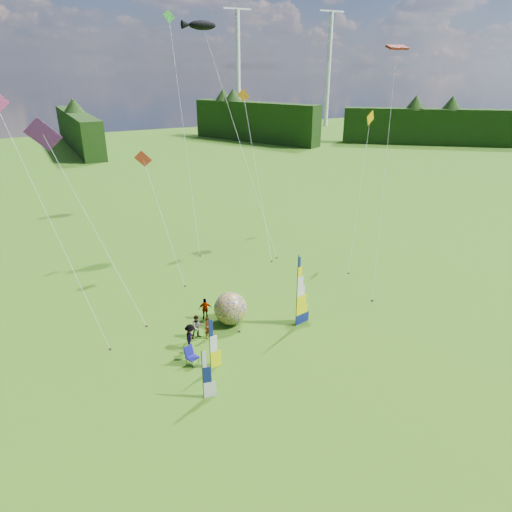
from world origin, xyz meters
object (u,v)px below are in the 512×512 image
feather_banner_main (297,293)px  camp_chair (192,356)px  side_banner_far (203,376)px  spectator_c (190,337)px  spectator_a (208,328)px  spectator_d (205,309)px  bol_inflatable (230,308)px  side_banner_left (210,345)px  spectator_b (197,327)px  kite_whale (238,130)px

feather_banner_main → camp_chair: (-7.70, -0.86, -1.93)m
side_banner_far → spectator_c: 4.79m
feather_banner_main → spectator_a: bearing=156.1°
side_banner_far → spectator_a: 5.85m
feather_banner_main → spectator_d: 6.49m
spectator_a → bol_inflatable: bearing=11.6°
camp_chair → side_banner_left: bearing=-70.2°
spectator_a → spectator_c: spectator_c is taller
spectator_b → bol_inflatable: bearing=15.2°
feather_banner_main → spectator_d: bearing=132.8°
spectator_b → side_banner_left: bearing=-97.6°
side_banner_far → camp_chair: 3.23m
spectator_a → feather_banner_main: bearing=-28.7°
side_banner_left → spectator_c: size_ratio=1.89×
spectator_a → kite_whale: kite_whale is taller
bol_inflatable → feather_banner_main: bearing=-32.9°
feather_banner_main → bol_inflatable: size_ratio=2.25×
side_banner_left → kite_whale: 23.63m
side_banner_left → spectator_d: 5.81m
spectator_b → spectator_d: bearing=56.9°
spectator_a → spectator_c: 1.58m
spectator_b → kite_whale: bearing=56.7°
side_banner_left → camp_chair: size_ratio=2.78×
feather_banner_main → spectator_c: feather_banner_main is taller
spectator_a → camp_chair: (-1.92, -2.21, -0.17)m
side_banner_left → spectator_b: (0.53, 3.46, -0.81)m
side_banner_left → spectator_d: (1.87, 5.44, -0.83)m
feather_banner_main → spectator_a: (-5.77, 1.35, -1.76)m
side_banner_left → bol_inflatable: side_banner_left is taller
side_banner_far → bol_inflatable: (4.49, 6.33, -0.33)m
kite_whale → side_banner_far: bearing=-139.6°
feather_banner_main → spectator_b: bearing=154.1°
spectator_d → camp_chair: size_ratio=1.34×
feather_banner_main → side_banner_far: (-8.21, -3.92, -1.06)m
spectator_b → spectator_d: 2.40m
bol_inflatable → spectator_d: (-1.31, 1.31, -0.34)m
spectator_a → spectator_d: bearing=57.1°
side_banner_far → spectator_d: (3.18, 7.64, -0.67)m
feather_banner_main → spectator_b: feather_banner_main is taller
bol_inflatable → spectator_a: bearing=-152.9°
spectator_d → side_banner_left: bearing=87.3°
side_banner_left → spectator_b: 3.59m
spectator_a → side_banner_left: bearing=-125.7°
bol_inflatable → spectator_d: bol_inflatable is taller
bol_inflatable → spectator_c: size_ratio=1.31×
side_banner_left → spectator_d: size_ratio=2.07×
bol_inflatable → kite_whale: kite_whale is taller
spectator_a → spectator_c: (-1.44, -0.63, 0.10)m
spectator_c → camp_chair: spectator_c is taller
spectator_d → camp_chair: 5.30m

